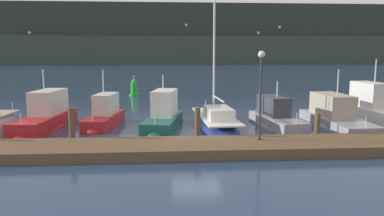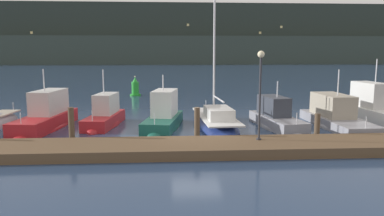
% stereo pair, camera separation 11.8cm
% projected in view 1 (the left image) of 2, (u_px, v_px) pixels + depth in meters
% --- Properties ---
extents(ground_plane, '(400.00, 400.00, 0.00)m').
position_uv_depth(ground_plane, '(197.00, 141.00, 19.03)').
color(ground_plane, navy).
extents(dock, '(31.53, 2.80, 0.45)m').
position_uv_depth(dock, '(201.00, 147.00, 16.84)').
color(dock, brown).
rests_on(dock, ground).
extents(mooring_pile_1, '(0.28, 0.28, 1.86)m').
position_uv_depth(mooring_pile_1, '(72.00, 127.00, 17.93)').
color(mooring_pile_1, '#4C3D2D').
rests_on(mooring_pile_1, ground).
extents(mooring_pile_2, '(0.28, 0.28, 1.80)m').
position_uv_depth(mooring_pile_2, '(197.00, 126.00, 18.36)').
color(mooring_pile_2, '#4C3D2D').
rests_on(mooring_pile_2, ground).
extents(mooring_pile_3, '(0.28, 0.28, 1.42)m').
position_uv_depth(mooring_pile_3, '(317.00, 128.00, 18.82)').
color(mooring_pile_3, '#4C3D2D').
rests_on(mooring_pile_3, ground).
extents(motorboat_berth_2, '(2.72, 6.71, 3.97)m').
position_uv_depth(motorboat_berth_2, '(46.00, 121.00, 22.13)').
color(motorboat_berth_2, red).
rests_on(motorboat_berth_2, ground).
extents(motorboat_berth_3, '(2.27, 5.19, 4.05)m').
position_uv_depth(motorboat_berth_3, '(104.00, 121.00, 22.85)').
color(motorboat_berth_3, red).
rests_on(motorboat_berth_3, ground).
extents(motorboat_berth_4, '(2.79, 5.77, 3.69)m').
position_uv_depth(motorboat_berth_4, '(163.00, 121.00, 22.33)').
color(motorboat_berth_4, '#195647').
rests_on(motorboat_berth_4, ground).
extents(sailboat_berth_5, '(2.78, 7.90, 9.56)m').
position_uv_depth(sailboat_berth_5, '(216.00, 125.00, 22.46)').
color(sailboat_berth_5, navy).
rests_on(sailboat_berth_5, ground).
extents(motorboat_berth_6, '(2.55, 5.77, 3.30)m').
position_uv_depth(motorboat_berth_6, '(276.00, 122.00, 22.35)').
color(motorboat_berth_6, gray).
rests_on(motorboat_berth_6, ground).
extents(motorboat_berth_7, '(2.48, 7.41, 4.03)m').
position_uv_depth(motorboat_berth_7, '(336.00, 121.00, 22.72)').
color(motorboat_berth_7, gray).
rests_on(motorboat_berth_7, ground).
extents(motorboat_berth_8, '(2.25, 6.21, 4.53)m').
position_uv_depth(motorboat_berth_8, '(372.00, 113.00, 24.35)').
color(motorboat_berth_8, white).
rests_on(motorboat_berth_8, ground).
extents(channel_buoy, '(1.10, 1.10, 2.03)m').
position_uv_depth(channel_buoy, '(134.00, 88.00, 38.07)').
color(channel_buoy, green).
rests_on(channel_buoy, ground).
extents(dock_lamppost, '(0.32, 0.32, 4.09)m').
position_uv_depth(dock_lamppost, '(261.00, 81.00, 16.98)').
color(dock_lamppost, '#2D2D33').
rests_on(dock_lamppost, dock).
extents(hillside_backdrop, '(240.00, 23.00, 20.78)m').
position_uv_depth(hillside_backdrop, '(175.00, 37.00, 134.24)').
color(hillside_backdrop, '#28332D').
rests_on(hillside_backdrop, ground).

